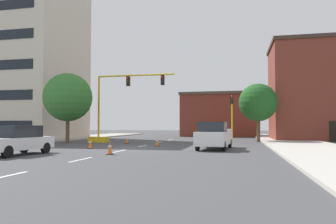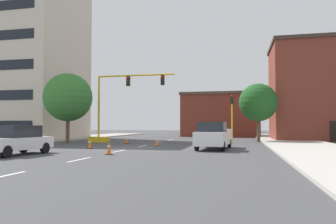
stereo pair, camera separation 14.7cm
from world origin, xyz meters
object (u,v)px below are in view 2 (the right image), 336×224
at_px(traffic_cone_roadside_d, 90,144).
at_px(traffic_signal_gantry, 109,120).
at_px(tree_right_mid, 258,103).
at_px(traffic_light_pole_right, 232,107).
at_px(pickup_truck_white, 214,136).
at_px(traffic_cone_roadside_b, 127,140).
at_px(traffic_cone_roadside_a, 157,142).
at_px(tree_left_near, 68,97).
at_px(traffic_cone_roadside_c, 109,148).
at_px(sedan_white_near_left, 16,140).

bearing_deg(traffic_cone_roadside_d, traffic_signal_gantry, 103.66).
bearing_deg(tree_right_mid, traffic_light_pole_right, -137.59).
xyz_separation_m(pickup_truck_white, traffic_cone_roadside_d, (-9.10, -1.56, -0.60)).
bearing_deg(traffic_cone_roadside_b, traffic_cone_roadside_a, -38.27).
bearing_deg(traffic_cone_roadside_d, tree_left_near, 130.66).
height_order(traffic_signal_gantry, tree_right_mid, traffic_signal_gantry).
height_order(tree_right_mid, traffic_cone_roadside_b, tree_right_mid).
height_order(tree_left_near, traffic_cone_roadside_a, tree_left_near).
relative_size(traffic_signal_gantry, traffic_light_pole_right, 1.84).
distance_m(tree_left_near, traffic_cone_roadside_c, 14.40).
bearing_deg(traffic_cone_roadside_a, tree_left_near, 165.91).
bearing_deg(traffic_cone_roadside_b, tree_left_near, -174.86).
bearing_deg(pickup_truck_white, tree_right_mid, 71.21).
bearing_deg(traffic_signal_gantry, tree_left_near, -151.11).
relative_size(traffic_cone_roadside_a, traffic_cone_roadside_c, 0.88).
height_order(traffic_cone_roadside_b, traffic_cone_roadside_d, traffic_cone_roadside_d).
bearing_deg(traffic_cone_roadside_b, traffic_signal_gantry, 149.99).
relative_size(pickup_truck_white, sedan_white_near_left, 1.19).
distance_m(traffic_light_pole_right, sedan_white_near_left, 20.12).
bearing_deg(sedan_white_near_left, tree_right_mid, 50.96).
bearing_deg(traffic_light_pole_right, traffic_cone_roadside_a, -134.46).
height_order(sedan_white_near_left, traffic_cone_roadside_c, sedan_white_near_left).
distance_m(sedan_white_near_left, traffic_cone_roadside_a, 11.39).
height_order(pickup_truck_white, traffic_cone_roadside_a, pickup_truck_white).
height_order(traffic_light_pole_right, tree_right_mid, tree_right_mid).
xyz_separation_m(sedan_white_near_left, traffic_cone_roadside_a, (6.07, 9.63, -0.55)).
height_order(tree_right_mid, tree_left_near, tree_left_near).
xyz_separation_m(pickup_truck_white, sedan_white_near_left, (-11.03, -7.17, -0.09)).
bearing_deg(traffic_cone_roadside_d, tree_right_mid, 44.47).
relative_size(traffic_signal_gantry, traffic_cone_roadside_a, 12.78).
bearing_deg(traffic_signal_gantry, traffic_cone_roadside_b, -30.01).
xyz_separation_m(traffic_cone_roadside_a, traffic_cone_roadside_b, (-3.76, 2.96, -0.02)).
xyz_separation_m(pickup_truck_white, traffic_cone_roadside_b, (-8.72, 5.43, -0.66)).
height_order(pickup_truck_white, sedan_white_near_left, pickup_truck_white).
height_order(sedan_white_near_left, traffic_cone_roadside_b, sedan_white_near_left).
distance_m(tree_right_mid, pickup_truck_white, 12.11).
relative_size(traffic_light_pole_right, tree_left_near, 0.70).
height_order(tree_left_near, traffic_cone_roadside_b, tree_left_near).
height_order(tree_left_near, traffic_cone_roadside_d, tree_left_near).
bearing_deg(traffic_light_pole_right, sedan_white_near_left, -127.50).
bearing_deg(traffic_cone_roadside_a, sedan_white_near_left, -122.21).
relative_size(sedan_white_near_left, traffic_cone_roadside_b, 7.15).
distance_m(traffic_cone_roadside_a, traffic_cone_roadside_d, 5.77).
height_order(tree_right_mid, traffic_cone_roadside_a, tree_right_mid).
relative_size(traffic_light_pole_right, traffic_cone_roadside_d, 6.29).
bearing_deg(tree_right_mid, tree_left_near, -161.43).
bearing_deg(traffic_cone_roadside_b, pickup_truck_white, -31.90).
relative_size(traffic_light_pole_right, traffic_cone_roadside_b, 7.37).
bearing_deg(traffic_cone_roadside_c, traffic_cone_roadside_a, 84.14).
bearing_deg(traffic_light_pole_right, traffic_cone_roadside_d, -135.02).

